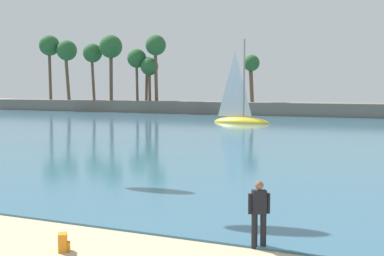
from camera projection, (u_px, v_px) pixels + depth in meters
sea at (350, 121)px, 58.93m from camera, size 220.00×98.28×0.06m
palm_headland at (335, 93)px, 68.24m from camera, size 117.68×6.25×12.43m
person_at_waterline at (259, 212)px, 12.60m from camera, size 0.48×0.35×1.67m
backpack_by_trailer at (63, 243)px, 12.41m from camera, size 0.37×0.37×0.44m
sailboat_far_left at (240, 115)px, 55.82m from camera, size 6.86×3.03×9.61m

